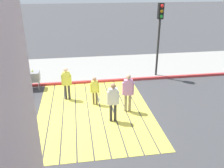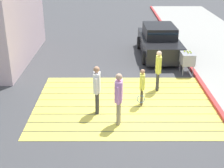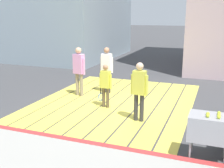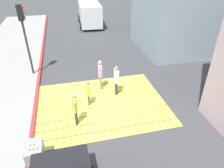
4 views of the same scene
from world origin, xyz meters
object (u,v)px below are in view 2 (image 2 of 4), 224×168
(tennis_ball_cart, at_px, (187,58))
(pedestrian_adult_trailing, at_px, (119,95))
(pedestrian_adult_lead, at_px, (97,86))
(pedestrian_child_with_racket, at_px, (142,85))
(pedestrian_adult_side, at_px, (158,68))
(car_parked_near_curb, at_px, (159,42))

(tennis_ball_cart, bearing_deg, pedestrian_adult_trailing, 54.95)
(pedestrian_adult_lead, relative_size, pedestrian_child_with_racket, 1.24)
(pedestrian_adult_trailing, bearing_deg, pedestrian_adult_side, -121.17)
(pedestrian_adult_trailing, bearing_deg, pedestrian_adult_lead, -46.97)
(car_parked_near_curb, height_order, pedestrian_adult_trailing, pedestrian_adult_trailing)
(pedestrian_adult_lead, xyz_separation_m, pedestrian_adult_side, (-2.30, -1.86, -0.04))
(car_parked_near_curb, distance_m, pedestrian_child_with_racket, 5.84)
(car_parked_near_curb, distance_m, pedestrian_adult_trailing, 7.37)
(car_parked_near_curb, bearing_deg, tennis_ball_cart, 109.49)
(pedestrian_adult_trailing, distance_m, pedestrian_adult_side, 3.07)
(car_parked_near_curb, relative_size, pedestrian_child_with_racket, 3.18)
(tennis_ball_cart, height_order, pedestrian_adult_trailing, pedestrian_adult_trailing)
(pedestrian_adult_trailing, bearing_deg, tennis_ball_cart, -125.05)
(pedestrian_adult_trailing, height_order, pedestrian_child_with_racket, pedestrian_adult_trailing)
(tennis_ball_cart, distance_m, pedestrian_adult_lead, 5.36)
(car_parked_near_curb, distance_m, tennis_ball_cart, 2.70)
(tennis_ball_cart, bearing_deg, pedestrian_adult_side, 50.04)
(pedestrian_adult_lead, bearing_deg, car_parked_near_curb, -115.22)
(pedestrian_child_with_racket, bearing_deg, pedestrian_adult_lead, 20.59)
(tennis_ball_cart, height_order, pedestrian_adult_lead, pedestrian_adult_lead)
(car_parked_near_curb, height_order, pedestrian_adult_lead, pedestrian_adult_lead)
(car_parked_near_curb, xyz_separation_m, pedestrian_adult_trailing, (2.24, 7.02, 0.27))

